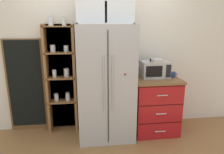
# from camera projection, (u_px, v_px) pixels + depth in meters

# --- Properties ---
(ground_plane) EXTENTS (10.66, 10.66, 0.00)m
(ground_plane) POSITION_uv_depth(u_px,v_px,m) (106.00, 133.00, 3.38)
(ground_plane) COLOR olive
(wall_back_cream) EXTENTS (4.97, 0.10, 2.55)m
(wall_back_cream) POSITION_uv_depth(u_px,v_px,m) (103.00, 54.00, 3.45)
(wall_back_cream) COLOR silver
(wall_back_cream) RESTS_ON ground
(refrigerator) EXTENTS (0.84, 0.73, 1.76)m
(refrigerator) POSITION_uv_depth(u_px,v_px,m) (106.00, 83.00, 3.16)
(refrigerator) COLOR #ADAFB5
(refrigerator) RESTS_ON ground
(pantry_shelf_column) EXTENTS (0.52, 0.26, 1.88)m
(pantry_shelf_column) POSITION_uv_depth(u_px,v_px,m) (61.00, 76.00, 3.35)
(pantry_shelf_column) COLOR brown
(pantry_shelf_column) RESTS_ON ground
(counter_cabinet) EXTENTS (0.74, 0.67, 0.92)m
(counter_cabinet) POSITION_uv_depth(u_px,v_px,m) (154.00, 104.00, 3.39)
(counter_cabinet) COLOR #A8161C
(counter_cabinet) RESTS_ON ground
(microwave) EXTENTS (0.44, 0.33, 0.26)m
(microwave) POSITION_uv_depth(u_px,v_px,m) (155.00, 69.00, 3.29)
(microwave) COLOR #ADAFB5
(microwave) RESTS_ON counter_cabinet
(coffee_maker) EXTENTS (0.17, 0.20, 0.31)m
(coffee_maker) POSITION_uv_depth(u_px,v_px,m) (156.00, 68.00, 3.25)
(coffee_maker) COLOR #B7B7BC
(coffee_maker) RESTS_ON counter_cabinet
(mug_navy) EXTENTS (0.11, 0.07, 0.09)m
(mug_navy) POSITION_uv_depth(u_px,v_px,m) (173.00, 75.00, 3.29)
(mug_navy) COLOR navy
(mug_navy) RESTS_ON counter_cabinet
(bottle_amber) EXTENTS (0.06, 0.06, 0.26)m
(bottle_amber) POSITION_uv_depth(u_px,v_px,m) (137.00, 71.00, 3.27)
(bottle_amber) COLOR brown
(bottle_amber) RESTS_ON counter_cabinet
(bottle_cobalt) EXTENTS (0.07, 0.07, 0.27)m
(bottle_cobalt) POSITION_uv_depth(u_px,v_px,m) (155.00, 70.00, 3.31)
(bottle_cobalt) COLOR navy
(bottle_cobalt) RESTS_ON counter_cabinet
(upper_cabinet) EXTENTS (0.81, 0.32, 0.62)m
(upper_cabinet) POSITION_uv_depth(u_px,v_px,m) (105.00, 2.00, 2.91)
(upper_cabinet) COLOR silver
(upper_cabinet) RESTS_ON refrigerator
(chalkboard_menu) EXTENTS (0.60, 0.04, 1.54)m
(chalkboard_menu) POSITION_uv_depth(u_px,v_px,m) (26.00, 86.00, 3.34)
(chalkboard_menu) COLOR brown
(chalkboard_menu) RESTS_ON ground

